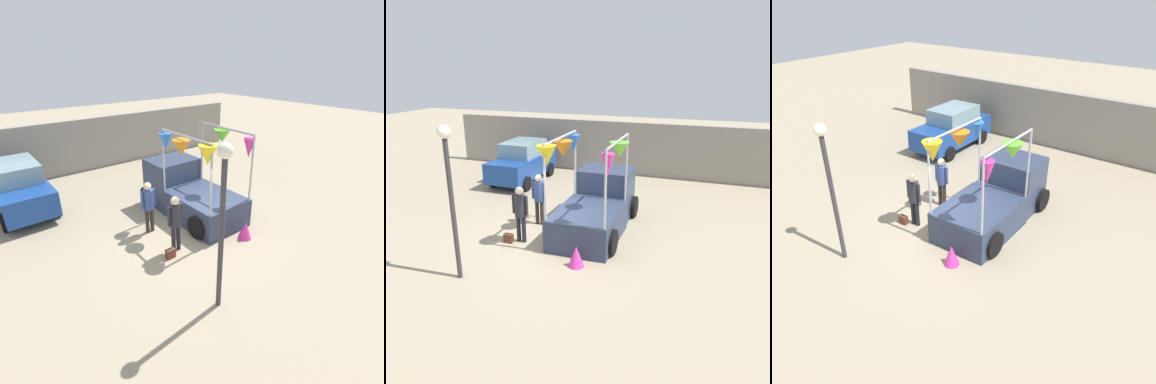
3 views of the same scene
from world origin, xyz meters
The scene contains 9 objects.
ground_plane centered at (0.00, 0.00, 0.00)m, with size 60.00×60.00×0.00m, color gray.
vendor_truck centered at (0.97, 1.50, 0.89)m, with size 2.56×4.17×3.22m.
parked_car centered at (-3.89, 5.44, 0.94)m, with size 1.88×4.00×1.88m.
person_customer centered at (-0.91, -0.35, 1.09)m, with size 0.53×0.34×1.78m.
person_vendor centered at (-0.96, 1.07, 1.08)m, with size 0.53×0.34×1.77m.
handbag centered at (-1.26, -0.55, 0.14)m, with size 0.28×0.16×0.28m, color #592D1E.
street_lamp centered at (-1.42, -2.75, 2.57)m, with size 0.32×0.32×3.94m.
brick_boundary_wall centered at (0.00, 8.32, 1.30)m, with size 18.00×0.36×2.60m, color gray.
folded_kite_bundle_magenta centered at (1.21, -1.21, 0.30)m, with size 0.44×0.44×0.60m, color #D83399.
Camera 2 is at (4.32, -9.68, 5.21)m, focal length 35.00 mm.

